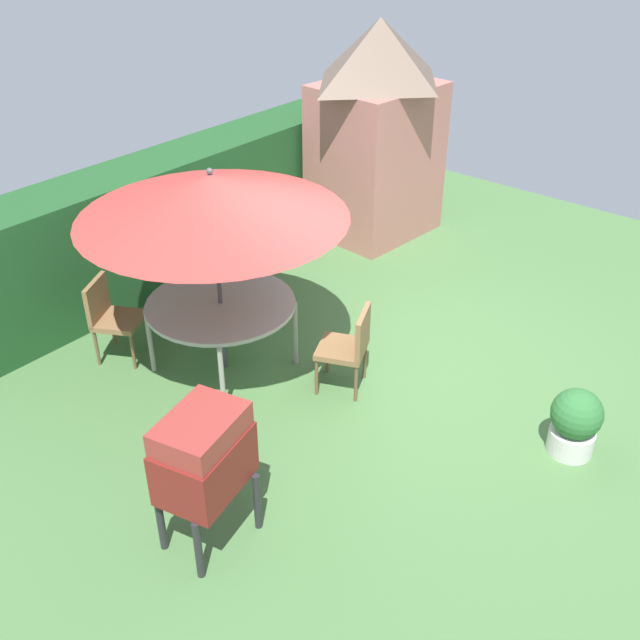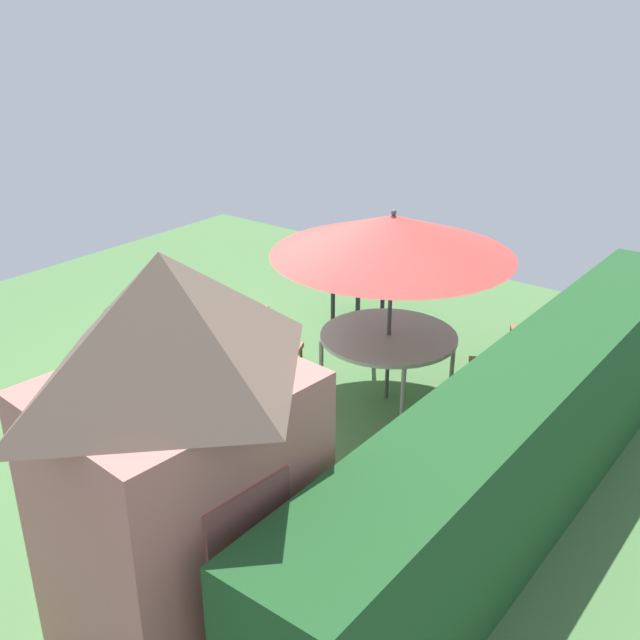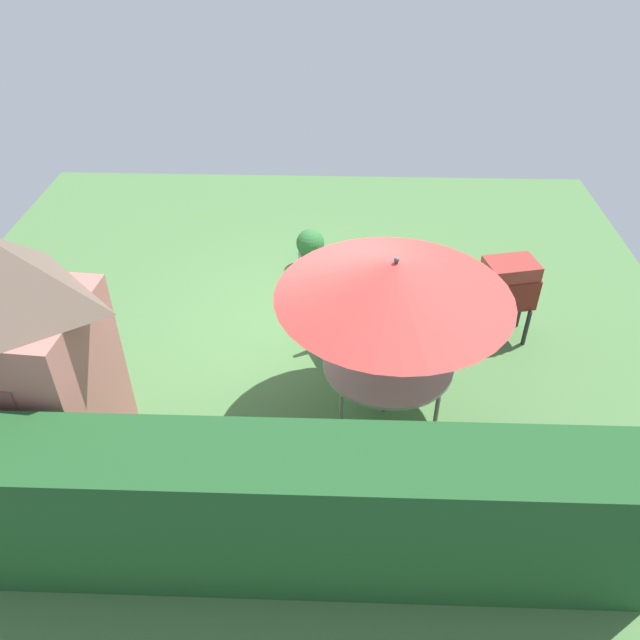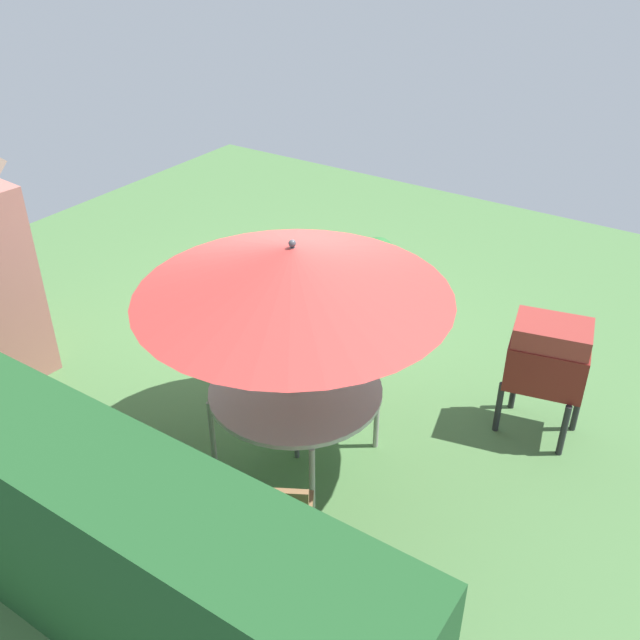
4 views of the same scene
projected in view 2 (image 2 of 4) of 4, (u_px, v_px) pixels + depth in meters
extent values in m
plane|color=#47703D|center=(230.00, 396.00, 8.57)|extent=(11.00, 11.00, 0.00)
cube|color=#1E4C23|center=(527.00, 442.00, 6.30)|extent=(6.61, 0.82, 1.53)
cube|color=#B26B60|center=(183.00, 522.00, 4.92)|extent=(1.64, 1.42, 2.08)
pyramid|color=brown|center=(164.00, 319.00, 4.34)|extent=(1.74, 1.51, 0.82)
cube|color=brown|center=(253.00, 600.00, 4.60)|extent=(0.65, 0.08, 1.63)
cylinder|color=#B2ADA3|center=(389.00, 336.00, 8.24)|extent=(1.51, 1.51, 0.04)
cylinder|color=gray|center=(375.00, 340.00, 9.08)|extent=(0.05, 0.05, 0.75)
cylinder|color=gray|center=(321.00, 372.00, 8.31)|extent=(0.05, 0.05, 0.75)
cylinder|color=gray|center=(452.00, 364.00, 8.49)|extent=(0.05, 0.05, 0.75)
cylinder|color=gray|center=(403.00, 401.00, 7.72)|extent=(0.05, 0.05, 0.75)
cylinder|color=#4C4C51|center=(390.00, 311.00, 8.12)|extent=(0.04, 0.04, 2.13)
cone|color=#B73833|center=(393.00, 235.00, 7.78)|extent=(2.58, 2.58, 0.42)
sphere|color=#4C4C51|center=(394.00, 212.00, 7.68)|extent=(0.06, 0.06, 0.06)
cube|color=maroon|center=(359.00, 266.00, 10.35)|extent=(0.79, 0.64, 0.45)
cube|color=maroon|center=(359.00, 243.00, 10.22)|extent=(0.75, 0.61, 0.20)
cylinder|color=#262628|center=(358.00, 290.00, 10.90)|extent=(0.06, 0.06, 0.55)
cylinder|color=#262628|center=(333.00, 302.00, 10.45)|extent=(0.06, 0.06, 0.55)
cylinder|color=#262628|center=(383.00, 296.00, 10.66)|extent=(0.06, 0.06, 0.55)
cylinder|color=#262628|center=(358.00, 309.00, 10.21)|extent=(0.06, 0.06, 0.55)
cube|color=olive|center=(491.00, 369.00, 8.22)|extent=(0.63, 0.63, 0.06)
cube|color=olive|center=(513.00, 352.00, 8.10)|extent=(0.43, 0.27, 0.45)
cylinder|color=brown|center=(509.00, 397.00, 8.10)|extent=(0.04, 0.04, 0.45)
cylinder|color=brown|center=(506.00, 380.00, 8.46)|extent=(0.04, 0.04, 0.45)
cylinder|color=brown|center=(471.00, 394.00, 8.15)|extent=(0.04, 0.04, 0.45)
cylinder|color=brown|center=(470.00, 377.00, 8.52)|extent=(0.04, 0.04, 0.45)
cube|color=olive|center=(280.00, 350.00, 8.64)|extent=(0.61, 0.61, 0.06)
cube|color=olive|center=(262.00, 331.00, 8.60)|extent=(0.44, 0.23, 0.45)
cylinder|color=brown|center=(269.00, 358.00, 8.95)|extent=(0.04, 0.04, 0.45)
cylinder|color=brown|center=(258.00, 374.00, 8.60)|extent=(0.04, 0.04, 0.45)
cylinder|color=brown|center=(301.00, 362.00, 8.87)|extent=(0.04, 0.04, 0.45)
cylinder|color=brown|center=(292.00, 378.00, 8.51)|extent=(0.04, 0.04, 0.45)
cylinder|color=silver|center=(122.00, 343.00, 9.61)|extent=(0.41, 0.41, 0.23)
sphere|color=#2D6B33|center=(119.00, 321.00, 9.49)|extent=(0.46, 0.46, 0.46)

